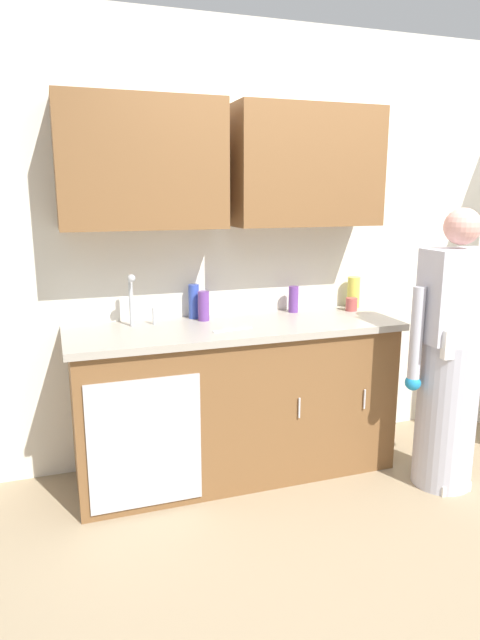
% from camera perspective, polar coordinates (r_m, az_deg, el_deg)
% --- Properties ---
extents(ground_plane, '(9.00, 9.00, 0.00)m').
position_cam_1_polar(ground_plane, '(3.26, 13.42, -18.77)').
color(ground_plane, '#998466').
extents(kitchen_wall_with_uppers, '(4.80, 0.44, 2.70)m').
position_cam_1_polar(kitchen_wall_with_uppers, '(3.61, 4.27, 9.40)').
color(kitchen_wall_with_uppers, silver).
rests_on(kitchen_wall_with_uppers, ground).
extents(counter_cabinet, '(1.90, 0.62, 0.90)m').
position_cam_1_polar(counter_cabinet, '(3.41, -0.55, -8.49)').
color(counter_cabinet, brown).
rests_on(counter_cabinet, ground).
extents(countertop, '(1.96, 0.66, 0.04)m').
position_cam_1_polar(countertop, '(3.27, -0.52, -0.78)').
color(countertop, '#A8A093').
rests_on(countertop, counter_cabinet).
extents(sink, '(0.50, 0.36, 0.35)m').
position_cam_1_polar(sink, '(3.15, -9.96, -1.40)').
color(sink, '#B7BABF').
rests_on(sink, counter_cabinet).
extents(person_at_sink, '(0.55, 0.34, 1.62)m').
position_cam_1_polar(person_at_sink, '(3.41, 20.77, -5.07)').
color(person_at_sink, white).
rests_on(person_at_sink, ground).
extents(bottle_cleaner_spray, '(0.08, 0.08, 0.21)m').
position_cam_1_polar(bottle_cleaner_spray, '(3.82, 11.60, 2.83)').
color(bottle_cleaner_spray, '#D8D14C').
rests_on(bottle_cleaner_spray, countertop).
extents(bottle_water_short, '(0.07, 0.07, 0.21)m').
position_cam_1_polar(bottle_water_short, '(3.41, -4.77, 1.92)').
color(bottle_water_short, '#334CB2').
rests_on(bottle_water_short, countertop).
extents(bottle_dish_liquid, '(0.06, 0.06, 0.17)m').
position_cam_1_polar(bottle_dish_liquid, '(3.60, 5.53, 2.14)').
color(bottle_dish_liquid, '#66388C').
rests_on(bottle_dish_liquid, countertop).
extents(bottle_water_tall, '(0.07, 0.07, 0.18)m').
position_cam_1_polar(bottle_water_tall, '(3.35, -3.77, 1.45)').
color(bottle_water_tall, '#66388C').
rests_on(bottle_water_tall, countertop).
extents(cup_by_sink, '(0.08, 0.08, 0.09)m').
position_cam_1_polar(cup_by_sink, '(3.71, 11.40, 1.59)').
color(cup_by_sink, '#B24C47').
rests_on(cup_by_sink, countertop).
extents(knife_on_counter, '(0.24, 0.06, 0.01)m').
position_cam_1_polar(knife_on_counter, '(3.13, -0.79, -1.00)').
color(knife_on_counter, silver).
rests_on(knife_on_counter, countertop).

